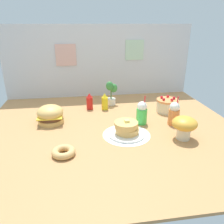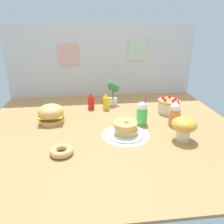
{
  "view_description": "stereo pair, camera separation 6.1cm",
  "coord_description": "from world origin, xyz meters",
  "px_view_note": "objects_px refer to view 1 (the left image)",
  "views": [
    {
      "loc": [
        -0.25,
        -1.69,
        0.85
      ],
      "look_at": [
        0.02,
        0.07,
        0.13
      ],
      "focal_mm": 35.56,
      "sensor_mm": 36.0,
      "label": 1
    },
    {
      "loc": [
        -0.19,
        -1.7,
        0.85
      ],
      "look_at": [
        0.02,
        0.07,
        0.13
      ],
      "focal_mm": 35.56,
      "sensor_mm": 36.0,
      "label": 2
    }
  ],
  "objects_px": {
    "mustard_bottle": "(104,102)",
    "potted_plant": "(111,92)",
    "ketchup_bottle": "(90,102)",
    "donut_pink_glaze": "(64,152)",
    "layer_cake": "(167,105)",
    "orange_float_cup": "(174,114)",
    "burger": "(50,115)",
    "mushroom_stool": "(184,125)",
    "pancake_stack": "(127,129)",
    "cream_soda_cup": "(142,113)"
  },
  "relations": [
    {
      "from": "mustard_bottle",
      "to": "potted_plant",
      "type": "xyz_separation_m",
      "value": [
        0.09,
        0.14,
        0.06
      ]
    },
    {
      "from": "ketchup_bottle",
      "to": "donut_pink_glaze",
      "type": "distance_m",
      "value": 0.88
    },
    {
      "from": "layer_cake",
      "to": "donut_pink_glaze",
      "type": "relative_size",
      "value": 1.34
    },
    {
      "from": "layer_cake",
      "to": "ketchup_bottle",
      "type": "xyz_separation_m",
      "value": [
        -0.77,
        0.19,
        0.01
      ]
    },
    {
      "from": "orange_float_cup",
      "to": "donut_pink_glaze",
      "type": "height_order",
      "value": "orange_float_cup"
    },
    {
      "from": "burger",
      "to": "donut_pink_glaze",
      "type": "distance_m",
      "value": 0.58
    },
    {
      "from": "layer_cake",
      "to": "orange_float_cup",
      "type": "distance_m",
      "value": 0.31
    },
    {
      "from": "donut_pink_glaze",
      "to": "mushroom_stool",
      "type": "xyz_separation_m",
      "value": [
        0.91,
        0.1,
        0.09
      ]
    },
    {
      "from": "mustard_bottle",
      "to": "donut_pink_glaze",
      "type": "xyz_separation_m",
      "value": [
        -0.38,
        -0.82,
        -0.06
      ]
    },
    {
      "from": "ketchup_bottle",
      "to": "mushroom_stool",
      "type": "relative_size",
      "value": 0.91
    },
    {
      "from": "layer_cake",
      "to": "potted_plant",
      "type": "bearing_deg",
      "value": 150.61
    },
    {
      "from": "orange_float_cup",
      "to": "potted_plant",
      "type": "relative_size",
      "value": 0.98
    },
    {
      "from": "pancake_stack",
      "to": "burger",
      "type": "bearing_deg",
      "value": 151.96
    },
    {
      "from": "layer_cake",
      "to": "ketchup_bottle",
      "type": "height_order",
      "value": "ketchup_bottle"
    },
    {
      "from": "layer_cake",
      "to": "orange_float_cup",
      "type": "xyz_separation_m",
      "value": [
        -0.06,
        -0.3,
        0.04
      ]
    },
    {
      "from": "pancake_stack",
      "to": "ketchup_bottle",
      "type": "xyz_separation_m",
      "value": [
        -0.26,
        0.62,
        0.03
      ]
    },
    {
      "from": "pancake_stack",
      "to": "cream_soda_cup",
      "type": "height_order",
      "value": "cream_soda_cup"
    },
    {
      "from": "orange_float_cup",
      "to": "mushroom_stool",
      "type": "distance_m",
      "value": 0.27
    },
    {
      "from": "cream_soda_cup",
      "to": "mushroom_stool",
      "type": "relative_size",
      "value": 1.36
    },
    {
      "from": "mushroom_stool",
      "to": "ketchup_bottle",
      "type": "bearing_deg",
      "value": 132.36
    },
    {
      "from": "donut_pink_glaze",
      "to": "cream_soda_cup",
      "type": "bearing_deg",
      "value": 32.35
    },
    {
      "from": "burger",
      "to": "pancake_stack",
      "type": "relative_size",
      "value": 0.78
    },
    {
      "from": "layer_cake",
      "to": "cream_soda_cup",
      "type": "height_order",
      "value": "cream_soda_cup"
    },
    {
      "from": "ketchup_bottle",
      "to": "mushroom_stool",
      "type": "xyz_separation_m",
      "value": [
        0.69,
        -0.75,
        0.03
      ]
    },
    {
      "from": "layer_cake",
      "to": "mushroom_stool",
      "type": "distance_m",
      "value": 0.57
    },
    {
      "from": "layer_cake",
      "to": "ketchup_bottle",
      "type": "distance_m",
      "value": 0.8
    },
    {
      "from": "pancake_stack",
      "to": "cream_soda_cup",
      "type": "distance_m",
      "value": 0.27
    },
    {
      "from": "cream_soda_cup",
      "to": "potted_plant",
      "type": "xyz_separation_m",
      "value": [
        -0.2,
        0.54,
        0.04
      ]
    },
    {
      "from": "pancake_stack",
      "to": "mustard_bottle",
      "type": "bearing_deg",
      "value": 100.26
    },
    {
      "from": "potted_plant",
      "to": "mustard_bottle",
      "type": "bearing_deg",
      "value": -122.72
    },
    {
      "from": "pancake_stack",
      "to": "cream_soda_cup",
      "type": "bearing_deg",
      "value": 47.7
    },
    {
      "from": "potted_plant",
      "to": "mushroom_stool",
      "type": "height_order",
      "value": "potted_plant"
    },
    {
      "from": "ketchup_bottle",
      "to": "potted_plant",
      "type": "relative_size",
      "value": 0.66
    },
    {
      "from": "cream_soda_cup",
      "to": "donut_pink_glaze",
      "type": "height_order",
      "value": "cream_soda_cup"
    },
    {
      "from": "cream_soda_cup",
      "to": "mustard_bottle",
      "type": "bearing_deg",
      "value": 125.76
    },
    {
      "from": "ketchup_bottle",
      "to": "orange_float_cup",
      "type": "height_order",
      "value": "orange_float_cup"
    },
    {
      "from": "pancake_stack",
      "to": "ketchup_bottle",
      "type": "height_order",
      "value": "ketchup_bottle"
    },
    {
      "from": "burger",
      "to": "pancake_stack",
      "type": "height_order",
      "value": "burger"
    },
    {
      "from": "ketchup_bottle",
      "to": "burger",
      "type": "bearing_deg",
      "value": -141.8
    },
    {
      "from": "pancake_stack",
      "to": "ketchup_bottle",
      "type": "relative_size",
      "value": 1.7
    },
    {
      "from": "burger",
      "to": "mustard_bottle",
      "type": "bearing_deg",
      "value": 26.5
    },
    {
      "from": "ketchup_bottle",
      "to": "mushroom_stool",
      "type": "bearing_deg",
      "value": -47.64
    },
    {
      "from": "cream_soda_cup",
      "to": "mushroom_stool",
      "type": "distance_m",
      "value": 0.41
    },
    {
      "from": "cream_soda_cup",
      "to": "potted_plant",
      "type": "distance_m",
      "value": 0.57
    },
    {
      "from": "orange_float_cup",
      "to": "mushroom_stool",
      "type": "height_order",
      "value": "orange_float_cup"
    },
    {
      "from": "ketchup_bottle",
      "to": "donut_pink_glaze",
      "type": "relative_size",
      "value": 1.08
    },
    {
      "from": "cream_soda_cup",
      "to": "donut_pink_glaze",
      "type": "distance_m",
      "value": 0.79
    },
    {
      "from": "ketchup_bottle",
      "to": "mustard_bottle",
      "type": "xyz_separation_m",
      "value": [
        0.15,
        -0.03,
        0.0
      ]
    },
    {
      "from": "mushroom_stool",
      "to": "orange_float_cup",
      "type": "bearing_deg",
      "value": 83.48
    },
    {
      "from": "mushroom_stool",
      "to": "burger",
      "type": "bearing_deg",
      "value": 156.35
    }
  ]
}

